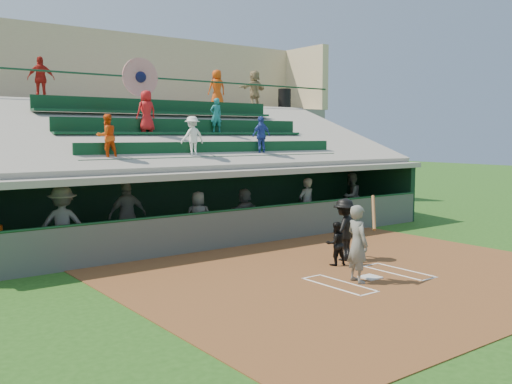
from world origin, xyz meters
TOP-DOWN VIEW (x-y plane):
  - ground at (0.00, 0.00)m, footprint 100.00×100.00m
  - dirt_slab at (0.00, 0.50)m, footprint 11.00×9.00m
  - home_plate at (0.00, 0.00)m, footprint 0.43×0.43m
  - batters_box_chalk at (0.00, 0.00)m, footprint 2.65×1.85m
  - dugout_floor at (0.00, 6.75)m, footprint 16.00×3.50m
  - concourse_slab at (0.00, 13.50)m, footprint 20.00×3.00m
  - grandstand at (-0.01, 10.52)m, footprint 20.40×10.40m
  - batter_at_plate at (-0.53, -0.07)m, footprint 0.90×0.78m
  - catcher at (0.28, 1.43)m, footprint 0.63×0.54m
  - home_umpire at (0.90, 1.73)m, footprint 1.20×0.91m
  - dugout_bench at (0.02, 8.00)m, footprint 14.12×2.46m
  - dugout_player_a at (-5.19, 5.90)m, footprint 1.47×1.19m
  - dugout_player_b at (-3.11, 6.53)m, footprint 1.15×0.49m
  - dugout_player_c at (-1.14, 5.81)m, footprint 0.94×0.84m
  - dugout_player_d at (0.92, 6.30)m, footprint 1.51×0.81m
  - dugout_player_e at (3.12, 5.71)m, footprint 0.71×0.50m
  - dugout_player_f at (6.20, 6.53)m, footprint 1.01×0.85m
  - trash_bin at (7.58, 12.25)m, footprint 0.61×0.61m
  - concourse_staff_a at (-3.49, 13.01)m, footprint 1.03×0.68m
  - concourse_staff_b at (3.87, 12.44)m, footprint 0.85×0.63m
  - concourse_staff_c at (6.34, 13.00)m, footprint 1.73×0.83m

SIDE VIEW (x-z plane):
  - ground at x=0.00m, z-range 0.00..0.00m
  - dirt_slab at x=0.00m, z-range 0.00..0.02m
  - dugout_floor at x=0.00m, z-range 0.00..0.04m
  - batters_box_chalk at x=0.00m, z-range 0.02..0.03m
  - home_plate at x=0.00m, z-range 0.02..0.05m
  - dugout_bench at x=0.02m, z-range 0.04..0.47m
  - catcher at x=0.28m, z-range 0.02..1.14m
  - dugout_player_d at x=0.92m, z-range 0.04..1.59m
  - home_umpire at x=0.90m, z-range 0.02..1.67m
  - dugout_player_c at x=-1.14m, z-range 0.04..1.66m
  - batter_at_plate at x=-0.53m, z-range -0.07..1.89m
  - dugout_player_e at x=3.12m, z-range 0.04..1.88m
  - dugout_player_f at x=6.20m, z-range 0.04..1.88m
  - dugout_player_b at x=-3.11m, z-range 0.04..2.00m
  - dugout_player_a at x=-5.19m, z-range 0.04..2.03m
  - grandstand at x=-0.01m, z-range -1.64..6.16m
  - concourse_slab at x=0.00m, z-range 0.00..4.60m
  - trash_bin at x=7.58m, z-range 4.60..5.52m
  - concourse_staff_b at x=3.87m, z-range 4.60..6.19m
  - concourse_staff_a at x=-3.49m, z-range 4.60..6.23m
  - concourse_staff_c at x=6.34m, z-range 4.60..6.39m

